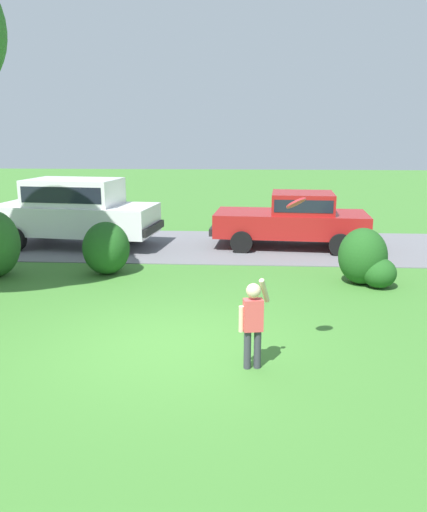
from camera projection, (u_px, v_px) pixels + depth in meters
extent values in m
plane|color=#3D752D|center=(165.00, 345.00, 7.85)|extent=(80.00, 80.00, 0.00)
cube|color=slate|center=(203.00, 246.00, 14.76)|extent=(28.00, 4.40, 0.02)
ellipsoid|color=#1E511C|center=(106.00, 248.00, 11.69)|extent=(1.06, 1.09, 1.21)
ellipsoid|color=#1E511C|center=(363.00, 256.00, 10.93)|extent=(1.03, 1.01, 1.21)
ellipsoid|color=#1E511C|center=(379.00, 273.00, 10.69)|extent=(0.71, 0.71, 0.64)
cube|color=maroon|center=(290.00, 224.00, 14.47)|extent=(4.32, 2.13, 0.64)
cube|color=maroon|center=(303.00, 203.00, 14.29)|extent=(1.79, 1.73, 0.56)
cube|color=black|center=(303.00, 203.00, 14.29)|extent=(1.66, 1.74, 0.34)
cylinder|color=black|center=(241.00, 242.00, 13.82)|extent=(0.61, 0.26, 0.60)
cylinder|color=black|center=(246.00, 230.00, 15.63)|extent=(0.61, 0.26, 0.60)
cylinder|color=black|center=(340.00, 245.00, 13.48)|extent=(0.61, 0.26, 0.60)
cylinder|color=black|center=(334.00, 232.00, 15.29)|extent=(0.61, 0.26, 0.60)
cube|color=black|center=(215.00, 227.00, 14.78)|extent=(0.24, 1.75, 0.20)
cube|color=black|center=(368.00, 231.00, 14.22)|extent=(0.24, 1.75, 0.20)
cube|color=white|center=(75.00, 219.00, 14.54)|extent=(4.68, 2.34, 0.80)
cube|color=white|center=(74.00, 192.00, 14.36)|extent=(2.64, 1.89, 0.72)
cube|color=black|center=(74.00, 192.00, 14.36)|extent=(2.45, 1.89, 0.43)
cylinder|color=black|center=(14.00, 239.00, 13.99)|extent=(0.70, 0.30, 0.68)
cylinder|color=black|center=(47.00, 227.00, 15.79)|extent=(0.70, 0.30, 0.68)
cylinder|color=black|center=(111.00, 243.00, 13.51)|extent=(0.70, 0.30, 0.68)
cylinder|color=black|center=(134.00, 230.00, 15.31)|extent=(0.70, 0.30, 0.68)
cube|color=black|center=(2.00, 223.00, 14.98)|extent=(0.32, 1.75, 0.20)
cube|color=black|center=(154.00, 228.00, 14.19)|extent=(0.32, 1.75, 0.20)
cylinder|color=#383842|center=(247.00, 349.00, 7.00)|extent=(0.10, 0.10, 0.55)
cylinder|color=#383842|center=(257.00, 349.00, 7.02)|extent=(0.10, 0.10, 0.55)
cube|color=#DB4C4C|center=(253.00, 315.00, 6.89)|extent=(0.29, 0.21, 0.44)
sphere|color=beige|center=(254.00, 291.00, 6.81)|extent=(0.20, 0.20, 0.20)
cylinder|color=beige|center=(264.00, 291.00, 6.89)|extent=(0.18, 0.26, 0.39)
cylinder|color=beige|center=(241.00, 319.00, 6.88)|extent=(0.07, 0.07, 0.36)
cylinder|color=red|center=(296.00, 203.00, 6.74)|extent=(0.30, 0.27, 0.22)
cylinder|color=yellow|center=(296.00, 203.00, 6.74)|extent=(0.17, 0.15, 0.14)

